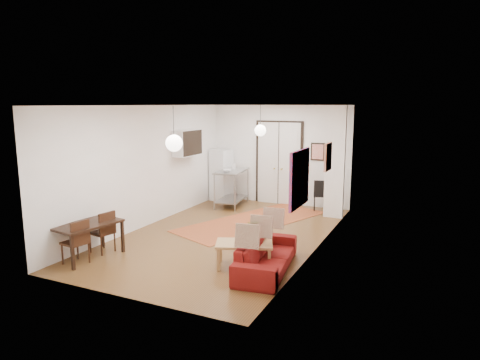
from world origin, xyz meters
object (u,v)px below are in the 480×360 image
at_px(coffee_table, 244,246).
at_px(fridge, 221,175).
at_px(dining_chair_near, 105,228).
at_px(dining_chair_far, 78,237).
at_px(black_side_chair, 322,192).
at_px(kitchen_counter, 232,182).
at_px(dining_table, 88,227).
at_px(sofa, 266,255).

xyz_separation_m(coffee_table, fridge, (-2.91, 4.71, 0.39)).
relative_size(dining_chair_near, dining_chair_far, 1.00).
height_order(dining_chair_far, black_side_chair, black_side_chair).
bearing_deg(dining_chair_near, coffee_table, 106.80).
relative_size(fridge, black_side_chair, 1.79).
relative_size(kitchen_counter, dining_chair_near, 1.72).
distance_m(fridge, dining_table, 5.56).
xyz_separation_m(dining_chair_far, black_side_chair, (3.09, 5.90, 0.02)).
xyz_separation_m(dining_chair_near, black_side_chair, (3.09, 5.20, 0.02)).
distance_m(dining_chair_far, black_side_chair, 6.66).
xyz_separation_m(coffee_table, dining_chair_near, (-2.89, -0.41, 0.09)).
bearing_deg(black_side_chair, sofa, 77.40).
bearing_deg(kitchen_counter, dining_chair_near, -105.60).
bearing_deg(dining_table, dining_chair_near, 87.81).
bearing_deg(black_side_chair, dining_chair_far, 46.96).
height_order(coffee_table, dining_chair_near, dining_chair_near).
height_order(coffee_table, dining_table, dining_table).
height_order(sofa, dining_chair_far, dining_chair_far).
height_order(fridge, dining_chair_far, fridge).
bearing_deg(fridge, coffee_table, -50.28).
distance_m(fridge, black_side_chair, 3.12).
bearing_deg(sofa, fridge, 27.39).
xyz_separation_m(sofa, coffee_table, (-0.43, -0.00, 0.11)).
height_order(dining_chair_near, black_side_chair, black_side_chair).
distance_m(sofa, black_side_chair, 4.80).
xyz_separation_m(kitchen_counter, fridge, (-0.63, 0.56, 0.08)).
distance_m(sofa, fridge, 5.79).
xyz_separation_m(kitchen_counter, black_side_chair, (2.49, 0.64, -0.19)).
bearing_deg(dining_table, dining_chair_far, -86.47).
distance_m(fridge, dining_chair_near, 5.13).
xyz_separation_m(dining_table, dining_chair_near, (0.02, 0.43, -0.12)).
distance_m(sofa, dining_chair_near, 3.36).
height_order(sofa, dining_table, dining_table).
distance_m(sofa, dining_table, 3.46).
relative_size(sofa, coffee_table, 1.69).
relative_size(coffee_table, dining_chair_far, 1.37).
bearing_deg(dining_table, black_side_chair, 61.09).
relative_size(coffee_table, kitchen_counter, 0.80).
distance_m(dining_chair_near, dining_chair_far, 0.70).
bearing_deg(dining_chair_near, black_side_chair, 157.98).
bearing_deg(dining_chair_far, kitchen_counter, -177.87).
bearing_deg(dining_chair_far, sofa, 117.26).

